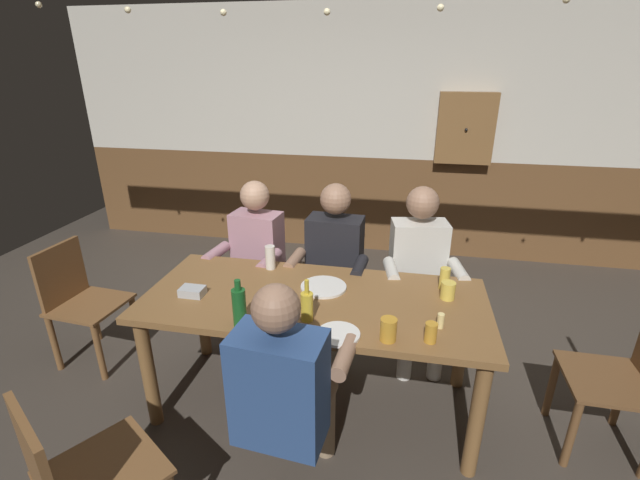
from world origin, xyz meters
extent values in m
plane|color=#423A33|center=(0.00, 0.00, 0.00)|extent=(7.97, 7.97, 0.00)
cube|color=beige|center=(0.00, 2.54, 1.85)|extent=(6.64, 0.12, 1.54)
cube|color=brown|center=(0.00, 2.54, 0.54)|extent=(6.64, 0.12, 1.08)
cube|color=brown|center=(0.00, -0.09, 0.75)|extent=(1.99, 0.87, 0.04)
cylinder|color=brown|center=(-0.92, -0.45, 0.37)|extent=(0.08, 0.08, 0.73)
cylinder|color=brown|center=(0.92, -0.45, 0.37)|extent=(0.08, 0.08, 0.73)
cylinder|color=brown|center=(-0.92, 0.26, 0.37)|extent=(0.08, 0.08, 0.73)
cylinder|color=brown|center=(0.92, 0.26, 0.37)|extent=(0.08, 0.08, 0.73)
cube|color=#B78493|center=(-0.60, 0.64, 0.73)|extent=(0.39, 0.26, 0.55)
sphere|color=tan|center=(-0.60, 0.64, 1.14)|extent=(0.22, 0.22, 0.22)
cylinder|color=#6B2D66|center=(-0.51, 0.50, 0.48)|extent=(0.17, 0.39, 0.13)
cylinder|color=#6B2D66|center=(-0.71, 0.52, 0.48)|extent=(0.17, 0.39, 0.13)
cylinder|color=#6B2D66|center=(-0.54, 0.31, 0.21)|extent=(0.10, 0.10, 0.42)
cylinder|color=#6B2D66|center=(-0.74, 0.34, 0.21)|extent=(0.10, 0.10, 0.42)
cylinder|color=#B78493|center=(-0.42, 0.36, 0.76)|extent=(0.11, 0.29, 0.08)
cylinder|color=#B78493|center=(-0.84, 0.42, 0.76)|extent=(0.11, 0.29, 0.08)
cube|color=black|center=(0.00, 0.64, 0.74)|extent=(0.41, 0.25, 0.55)
sphere|color=#9E755B|center=(0.00, 0.64, 1.15)|extent=(0.22, 0.22, 0.22)
cylinder|color=silver|center=(0.10, 0.50, 0.48)|extent=(0.15, 0.39, 0.13)
cylinder|color=silver|center=(-0.12, 0.51, 0.48)|extent=(0.15, 0.39, 0.13)
cylinder|color=silver|center=(0.09, 0.31, 0.21)|extent=(0.10, 0.10, 0.42)
cylinder|color=silver|center=(-0.13, 0.32, 0.21)|extent=(0.10, 0.10, 0.42)
cylinder|color=black|center=(0.21, 0.37, 0.76)|extent=(0.10, 0.28, 0.08)
cylinder|color=#9E755B|center=(-0.24, 0.40, 0.76)|extent=(0.10, 0.28, 0.08)
cube|color=silver|center=(0.60, 0.64, 0.74)|extent=(0.42, 0.28, 0.56)
sphere|color=#9E755B|center=(0.60, 0.64, 1.16)|extent=(0.22, 0.22, 0.22)
cylinder|color=silver|center=(0.73, 0.51, 0.48)|extent=(0.20, 0.43, 0.13)
cylinder|color=silver|center=(0.52, 0.47, 0.48)|extent=(0.20, 0.43, 0.13)
cylinder|color=silver|center=(0.77, 0.30, 0.21)|extent=(0.10, 0.10, 0.42)
cylinder|color=silver|center=(0.56, 0.26, 0.21)|extent=(0.10, 0.10, 0.42)
cylinder|color=silver|center=(0.86, 0.43, 0.77)|extent=(0.13, 0.29, 0.08)
cylinder|color=silver|center=(0.42, 0.36, 0.77)|extent=(0.13, 0.29, 0.08)
cube|color=#2D4C84|center=(0.00, -0.83, 0.73)|extent=(0.42, 0.28, 0.54)
sphere|color=#9E755B|center=(0.00, -0.83, 1.13)|extent=(0.20, 0.20, 0.20)
cylinder|color=#997F60|center=(-0.10, -0.66, 0.48)|extent=(0.17, 0.44, 0.13)
cylinder|color=#997F60|center=(0.12, -0.68, 0.48)|extent=(0.17, 0.44, 0.13)
cylinder|color=#997F60|center=(-0.08, -0.45, 0.21)|extent=(0.10, 0.10, 0.42)
cylinder|color=#997F60|center=(0.14, -0.47, 0.21)|extent=(0.10, 0.10, 0.42)
cylinder|color=#9E755B|center=(-0.21, -0.55, 0.76)|extent=(0.11, 0.29, 0.08)
cylinder|color=#9E755B|center=(0.25, -0.59, 0.76)|extent=(0.11, 0.29, 0.08)
cube|color=brown|center=(-0.68, -1.16, 0.45)|extent=(0.61, 0.61, 0.02)
cube|color=brown|center=(-0.79, -1.33, 0.67)|extent=(0.35, 0.24, 0.42)
cylinder|color=brown|center=(-0.74, -0.90, 0.22)|extent=(0.04, 0.04, 0.44)
cube|color=brown|center=(-1.65, 0.04, 0.45)|extent=(0.47, 0.47, 0.02)
cube|color=brown|center=(-1.85, 0.06, 0.67)|extent=(0.06, 0.40, 0.42)
cylinder|color=brown|center=(-1.45, 0.22, 0.22)|extent=(0.04, 0.04, 0.44)
cylinder|color=brown|center=(-1.48, -0.16, 0.22)|extent=(0.04, 0.04, 0.44)
cylinder|color=brown|center=(-1.83, 0.25, 0.22)|extent=(0.04, 0.04, 0.44)
cylinder|color=brown|center=(-1.86, -0.13, 0.22)|extent=(0.04, 0.04, 0.44)
cube|color=brown|center=(1.63, -0.11, 0.45)|extent=(0.44, 0.44, 0.02)
cylinder|color=brown|center=(1.43, -0.30, 0.22)|extent=(0.04, 0.04, 0.44)
cylinder|color=brown|center=(1.44, 0.08, 0.22)|extent=(0.04, 0.04, 0.44)
cylinder|color=brown|center=(1.82, 0.08, 0.22)|extent=(0.04, 0.04, 0.44)
cylinder|color=#F9E08C|center=(0.70, -0.27, 0.81)|extent=(0.04, 0.04, 0.08)
cube|color=#B2B7BC|center=(-0.71, -0.21, 0.80)|extent=(0.14, 0.10, 0.05)
cylinder|color=white|center=(0.20, -0.45, 0.78)|extent=(0.22, 0.22, 0.01)
cylinder|color=white|center=(0.03, 0.03, 0.78)|extent=(0.28, 0.28, 0.01)
cylinder|color=gold|center=(0.01, -0.34, 0.85)|extent=(0.07, 0.07, 0.16)
cylinder|color=gold|center=(0.01, -0.34, 0.97)|extent=(0.02, 0.02, 0.08)
cylinder|color=#195923|center=(-0.32, -0.46, 0.88)|extent=(0.07, 0.07, 0.21)
cylinder|color=#195923|center=(-0.32, -0.46, 1.01)|extent=(0.03, 0.03, 0.06)
cylinder|color=gold|center=(0.65, -0.41, 0.82)|extent=(0.06, 0.06, 0.10)
cylinder|color=#E5C64C|center=(0.76, 0.04, 0.82)|extent=(0.08, 0.08, 0.10)
cylinder|color=white|center=(-0.36, 0.23, 0.85)|extent=(0.07, 0.07, 0.16)
cylinder|color=#E5C64C|center=(0.75, 0.16, 0.84)|extent=(0.06, 0.06, 0.14)
cylinder|color=gold|center=(0.44, -0.44, 0.83)|extent=(0.08, 0.08, 0.12)
cube|color=brown|center=(1.03, 2.41, 1.43)|extent=(0.56, 0.12, 0.70)
sphere|color=black|center=(1.03, 2.34, 1.43)|extent=(0.03, 0.03, 0.03)
sphere|color=#F9EAB2|center=(-1.74, 0.27, 2.36)|extent=(0.04, 0.04, 0.04)
sphere|color=#F9EAB2|center=(-1.16, 0.27, 2.32)|extent=(0.04, 0.04, 0.04)
sphere|color=#F9EAB2|center=(-0.58, 0.27, 2.30)|extent=(0.04, 0.04, 0.04)
sphere|color=#F9EAB2|center=(0.00, 0.27, 2.29)|extent=(0.04, 0.04, 0.04)
sphere|color=#F9EAB2|center=(0.58, 0.27, 2.30)|extent=(0.04, 0.04, 0.04)
camera|label=1|loc=(0.47, -2.28, 2.04)|focal=24.57mm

